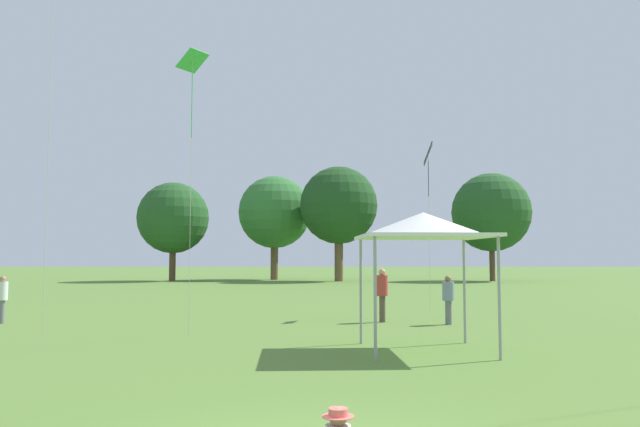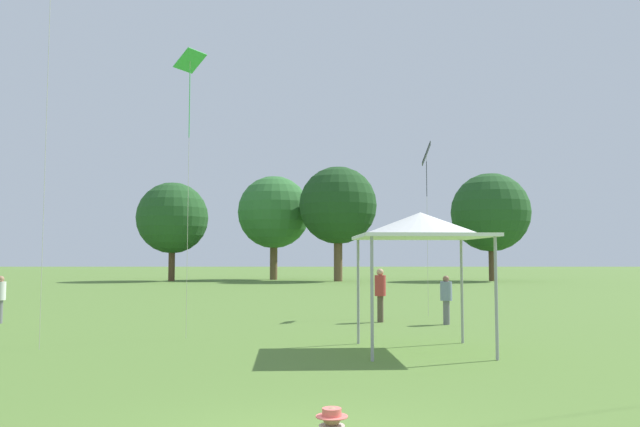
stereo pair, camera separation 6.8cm
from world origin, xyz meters
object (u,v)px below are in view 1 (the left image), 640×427
object	(u,v)px
person_standing_1	(381,290)
person_standing_3	(447,296)
distant_tree_0	(274,212)
distant_tree_2	(490,212)
distant_tree_3	(338,206)
kite_1	(192,73)
kite_3	(427,158)
distant_tree_1	(172,218)
person_standing_2	(1,295)
canopy_tent	(423,226)

from	to	relation	value
person_standing_1	person_standing_3	bearing A→B (deg)	-14.05
person_standing_1	distant_tree_0	xyz separation A→B (m)	(-6.76, 41.54, 5.72)
distant_tree_2	distant_tree_3	distance (m)	14.67
person_standing_1	kite_1	distance (m)	9.55
kite_3	distant_tree_1	distance (m)	40.12
person_standing_2	person_standing_3	world-z (taller)	person_standing_3
kite_3	distant_tree_1	size ratio (longest dim) A/B	0.70
distant_tree_2	distant_tree_3	bearing A→B (deg)	-177.80
canopy_tent	kite_1	world-z (taller)	kite_1
person_standing_1	kite_3	distance (m)	5.80
canopy_tent	kite_3	xyz separation A→B (m)	(1.70, 8.89, 3.08)
distant_tree_0	distant_tree_3	size ratio (longest dim) A/B	0.97
person_standing_3	distant_tree_3	distance (m)	38.77
person_standing_3	kite_3	world-z (taller)	kite_3
distant_tree_1	person_standing_1	bearing A→B (deg)	-66.88
person_standing_1	distant_tree_1	distance (m)	41.58
person_standing_2	person_standing_3	bearing A→B (deg)	38.76
person_standing_3	distant_tree_2	size ratio (longest dim) A/B	0.16
person_standing_2	canopy_tent	bearing A→B (deg)	14.74
kite_1	kite_3	size ratio (longest dim) A/B	1.21
person_standing_1	person_standing_2	xyz separation A→B (m)	(-12.84, -0.43, -0.14)
kite_1	distant_tree_2	world-z (taller)	distant_tree_2
person_standing_1	distant_tree_3	distance (m)	37.91
person_standing_3	distant_tree_2	xyz separation A→B (m)	(12.17, 38.75, 5.61)
distant_tree_3	person_standing_1	bearing A→B (deg)	-89.45
person_standing_1	canopy_tent	distance (m)	6.92
canopy_tent	kite_3	size ratio (longest dim) A/B	0.50
distant_tree_1	person_standing_3	bearing A→B (deg)	-64.68
kite_1	distant_tree_1	distance (m)	43.60
kite_1	distant_tree_0	size ratio (longest dim) A/B	0.76
canopy_tent	distant_tree_2	xyz separation A→B (m)	(13.95, 44.64, 3.59)
person_standing_2	person_standing_1	bearing A→B (deg)	41.96
person_standing_1	person_standing_2	world-z (taller)	person_standing_1
distant_tree_0	kite_1	bearing A→B (deg)	-88.73
canopy_tent	distant_tree_3	distance (m)	44.28
distant_tree_0	distant_tree_2	world-z (taller)	distant_tree_0
distant_tree_0	distant_tree_3	distance (m)	7.62
kite_1	canopy_tent	bearing A→B (deg)	146.87
kite_3	distant_tree_2	xyz separation A→B (m)	(12.25, 35.75, 0.51)
canopy_tent	distant_tree_0	world-z (taller)	distant_tree_0
distant_tree_1	distant_tree_2	distance (m)	30.50
kite_1	kite_3	xyz separation A→B (m)	(7.77, 6.57, -1.35)
person_standing_3	distant_tree_1	world-z (taller)	distant_tree_1
person_standing_3	canopy_tent	distance (m)	6.48
kite_1	distant_tree_3	distance (m)	42.10
distant_tree_3	person_standing_2	bearing A→B (deg)	-108.25
person_standing_2	kite_3	xyz separation A→B (m)	(14.87, 2.67, 5.09)
distant_tree_2	person_standing_1	bearing A→B (deg)	-110.61
canopy_tent	distant_tree_2	distance (m)	46.91
person_standing_3	kite_1	distance (m)	10.76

